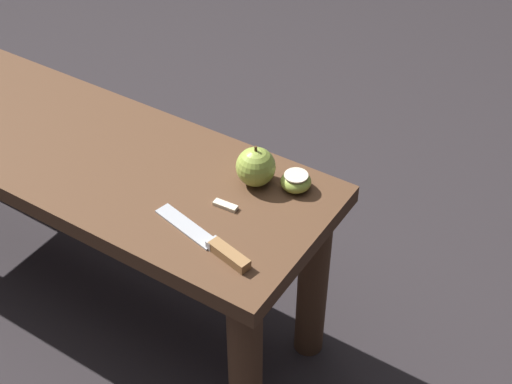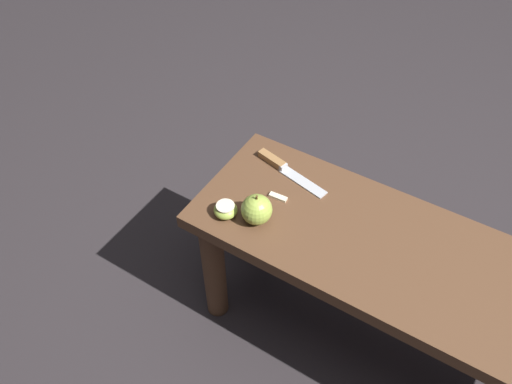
{
  "view_description": "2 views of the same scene",
  "coord_description": "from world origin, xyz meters",
  "views": [
    {
      "loc": [
        -1.07,
        0.86,
        1.43
      ],
      "look_at": [
        -0.5,
        -0.04,
        0.53
      ],
      "focal_mm": 50.0,
      "sensor_mm": 36.0,
      "label": 1
    },
    {
      "loc": [
        -0.02,
        -0.81,
        1.5
      ],
      "look_at": [
        -0.5,
        -0.04,
        0.53
      ],
      "focal_mm": 35.0,
      "sensor_mm": 36.0,
      "label": 2
    }
  ],
  "objects": [
    {
      "name": "ground_plane",
      "position": [
        0.0,
        0.0,
        0.0
      ],
      "size": [
        8.0,
        8.0,
        0.0
      ],
      "primitive_type": "plane",
      "color": "#2D282B"
    },
    {
      "name": "wooden_bench",
      "position": [
        0.0,
        0.0,
        0.4
      ],
      "size": [
        1.29,
        0.4,
        0.5
      ],
      "color": "brown",
      "rests_on": "ground_plane"
    },
    {
      "name": "apple_slice_near_bowl",
      "position": [
        -0.45,
        0.0,
        0.5
      ],
      "size": [
        0.05,
        0.02,
        0.01
      ],
      "color": "beige",
      "rests_on": "wooden_bench"
    },
    {
      "name": "apple_whole",
      "position": [
        -0.46,
        -0.1,
        0.54
      ],
      "size": [
        0.08,
        0.08,
        0.09
      ],
      "color": "#9EB747",
      "rests_on": "wooden_bench"
    },
    {
      "name": "knife",
      "position": [
        -0.5,
        0.11,
        0.5
      ],
      "size": [
        0.24,
        0.08,
        0.02
      ],
      "rotation": [
        0.0,
        0.0,
        -0.22
      ],
      "color": "#B7BABF",
      "rests_on": "wooden_bench"
    },
    {
      "name": "apple_cut",
      "position": [
        -0.54,
        -0.12,
        0.52
      ],
      "size": [
        0.06,
        0.06,
        0.04
      ],
      "color": "#9EB747",
      "rests_on": "wooden_bench"
    }
  ]
}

